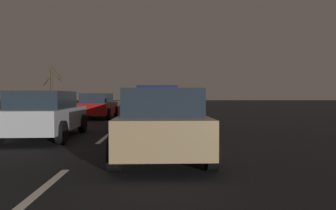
# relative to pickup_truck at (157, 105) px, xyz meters

# --- Properties ---
(ground) EXTENTS (144.00, 144.00, 0.00)m
(ground) POSITION_rel_pickup_truck_xyz_m (13.46, 1.75, -0.98)
(ground) COLOR black
(sidewalk_shoulder) EXTENTS (108.00, 4.00, 0.12)m
(sidewalk_shoulder) POSITION_rel_pickup_truck_xyz_m (13.46, 7.45, -0.92)
(sidewalk_shoulder) COLOR gray
(sidewalk_shoulder) RESTS_ON ground
(grass_verge) EXTENTS (108.00, 6.00, 0.01)m
(grass_verge) POSITION_rel_pickup_truck_xyz_m (13.46, 12.45, -0.98)
(grass_verge) COLOR #1E3819
(grass_verge) RESTS_ON ground
(lane_markings) EXTENTS (108.00, 3.54, 0.01)m
(lane_markings) POSITION_rel_pickup_truck_xyz_m (15.41, 4.30, -0.98)
(lane_markings) COLOR silver
(lane_markings) RESTS_ON ground
(pickup_truck) EXTENTS (5.49, 2.41, 1.87)m
(pickup_truck) POSITION_rel_pickup_truck_xyz_m (0.00, 0.00, 0.00)
(pickup_truck) COLOR #141E4C
(pickup_truck) RESTS_ON ground
(sedan_tan) EXTENTS (4.40, 2.03, 1.54)m
(sedan_tan) POSITION_rel_pickup_truck_xyz_m (-6.88, -0.07, -0.20)
(sedan_tan) COLOR #9E845B
(sedan_tan) RESTS_ON ground
(sedan_red) EXTENTS (4.45, 2.10, 1.54)m
(sedan_red) POSITION_rel_pickup_truck_xyz_m (5.78, 3.64, -0.20)
(sedan_red) COLOR maroon
(sedan_red) RESTS_ON ground
(sedan_green) EXTENTS (4.45, 2.10, 1.54)m
(sedan_green) POSITION_rel_pickup_truck_xyz_m (25.18, 0.11, -0.20)
(sedan_green) COLOR #14592D
(sedan_green) RESTS_ON ground
(sedan_silver) EXTENTS (4.44, 2.09, 1.54)m
(sedan_silver) POSITION_rel_pickup_truck_xyz_m (-3.51, 3.70, -0.20)
(sedan_silver) COLOR #B2B5BA
(sedan_silver) RESTS_ON ground
(bare_tree_far) EXTENTS (1.73, 2.40, 4.70)m
(bare_tree_far) POSITION_rel_pickup_truck_xyz_m (21.91, 11.53, 1.41)
(bare_tree_far) COLOR #423323
(bare_tree_far) RESTS_ON ground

